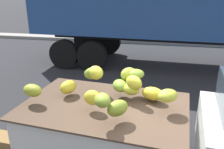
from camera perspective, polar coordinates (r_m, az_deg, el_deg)
curb_strip at (r=13.32m, az=11.42°, el=7.60°), size 80.00×0.80×0.16m
pickup_truck at (r=3.93m, az=24.85°, el=-12.61°), size 4.81×2.15×1.70m
fallen_banana_bunch_near_tailgate at (r=4.95m, az=-18.51°, el=-15.65°), size 0.39×0.44×0.16m
produce_crate at (r=5.16m, az=-24.21°, el=-14.33°), size 0.54×0.39×0.24m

